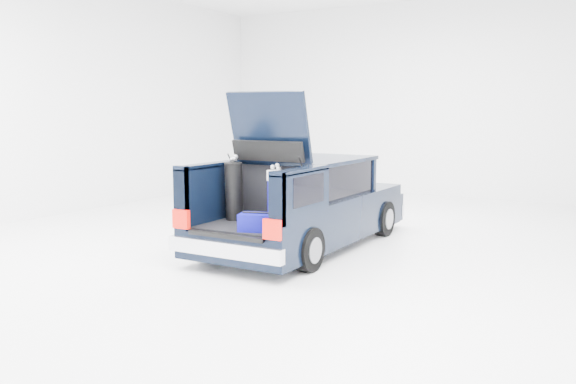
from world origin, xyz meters
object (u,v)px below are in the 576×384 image
Objects in this scene: car at (307,205)px; blue_duffel at (258,222)px; red_suitcase at (298,207)px; blue_golf_bag at (276,197)px; black_golf_bag at (234,191)px.

blue_duffel is (0.30, -1.92, 0.05)m from car.
blue_golf_bag is at bearing -153.90° from red_suitcase.
car reaches higher than blue_golf_bag.
car reaches higher than black_golf_bag.
blue_golf_bag is (-0.26, -0.17, 0.15)m from red_suitcase.
blue_golf_bag reaches higher than red_suitcase.
car reaches higher than red_suitcase.
car is at bearing 105.64° from red_suitcase.
blue_duffel is at bearing -112.68° from red_suitcase.
blue_golf_bag is at bearing 78.67° from blue_duffel.
car is 1.42m from blue_golf_bag.
blue_golf_bag is at bearing -80.03° from car.
red_suitcase is 0.60× the size of blue_golf_bag.
black_golf_bag is 0.70m from blue_golf_bag.
blue_golf_bag is 1.53× the size of blue_duffel.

